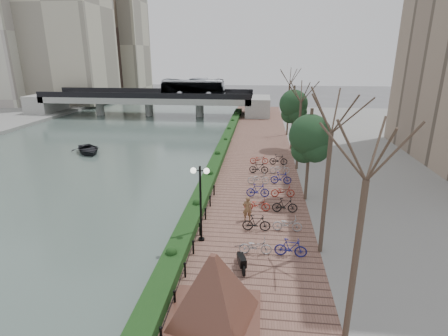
# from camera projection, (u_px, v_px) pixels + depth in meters

# --- Properties ---
(ground) EXTENTS (220.00, 220.00, 0.00)m
(ground) POSITION_uv_depth(u_px,v_px,m) (163.00, 272.00, 17.54)
(ground) COLOR #59595B
(ground) RESTS_ON ground
(river_water) EXTENTS (30.00, 130.00, 0.02)m
(river_water) POSITION_uv_depth(u_px,v_px,m) (99.00, 143.00, 42.69)
(river_water) COLOR #485A55
(river_water) RESTS_ON ground
(promenade) EXTENTS (8.00, 75.00, 0.50)m
(promenade) POSITION_uv_depth(u_px,v_px,m) (253.00, 165.00, 33.59)
(promenade) COLOR brown
(promenade) RESTS_ON ground
(inland_pavement) EXTENTS (24.00, 75.00, 0.50)m
(inland_pavement) POSITION_uv_depth(u_px,v_px,m) (428.00, 170.00, 31.95)
(inland_pavement) COLOR gray
(inland_pavement) RESTS_ON ground
(hedge) EXTENTS (1.10, 56.00, 0.60)m
(hedge) POSITION_uv_depth(u_px,v_px,m) (221.00, 151.00, 36.12)
(hedge) COLOR #143613
(hedge) RESTS_ON promenade
(chain_fence) EXTENTS (0.10, 14.10, 0.70)m
(chain_fence) POSITION_uv_depth(u_px,v_px,m) (197.00, 238.00, 19.02)
(chain_fence) COLOR black
(chain_fence) RESTS_ON promenade
(granite_monument) EXTENTS (5.49, 5.49, 2.96)m
(granite_monument) POSITION_uv_depth(u_px,v_px,m) (213.00, 289.00, 13.15)
(granite_monument) COLOR #4B2520
(granite_monument) RESTS_ON promenade
(lamppost) EXTENTS (1.02, 0.32, 4.34)m
(lamppost) POSITION_uv_depth(u_px,v_px,m) (200.00, 187.00, 18.57)
(lamppost) COLOR black
(lamppost) RESTS_ON promenade
(motorcycle) EXTENTS (0.80, 1.51, 0.90)m
(motorcycle) POSITION_uv_depth(u_px,v_px,m) (241.00, 260.00, 16.83)
(motorcycle) COLOR black
(motorcycle) RESTS_ON promenade
(pedestrian) EXTENTS (0.64, 0.47, 1.60)m
(pedestrian) POSITION_uv_depth(u_px,v_px,m) (247.00, 208.00, 21.62)
(pedestrian) COLOR brown
(pedestrian) RESTS_ON promenade
(bicycle_parking) EXTENTS (2.40, 17.32, 1.00)m
(bicycle_parking) POSITION_uv_depth(u_px,v_px,m) (270.00, 191.00, 25.34)
(bicycle_parking) COLOR #9C9CA0
(bicycle_parking) RESTS_ON promenade
(street_trees) EXTENTS (3.20, 37.12, 6.80)m
(street_trees) POSITION_uv_depth(u_px,v_px,m) (303.00, 143.00, 27.55)
(street_trees) COLOR #372B20
(street_trees) RESTS_ON promenade
(bridge) EXTENTS (36.00, 10.77, 6.50)m
(bridge) POSITION_uv_depth(u_px,v_px,m) (157.00, 97.00, 60.37)
(bridge) COLOR gray
(bridge) RESTS_ON ground
(boat) EXTENTS (5.02, 5.18, 0.88)m
(boat) POSITION_uv_depth(u_px,v_px,m) (88.00, 149.00, 38.20)
(boat) COLOR black
(boat) RESTS_ON river_water
(far_buildings) EXTENTS (35.00, 38.00, 38.00)m
(far_buildings) POSITION_uv_depth(u_px,v_px,m) (59.00, 27.00, 79.05)
(far_buildings) COLOR #B0AA93
(far_buildings) RESTS_ON far_bank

